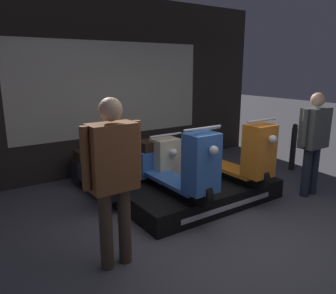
# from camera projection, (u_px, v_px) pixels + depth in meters

# --- Properties ---
(ground_plane) EXTENTS (30.00, 30.00, 0.00)m
(ground_plane) POSITION_uv_depth(u_px,v_px,m) (226.00, 233.00, 3.96)
(ground_plane) COLOR #4C4C51
(shop_wall_back) EXTENTS (6.77, 0.09, 3.20)m
(shop_wall_back) POSITION_uv_depth(u_px,v_px,m) (112.00, 87.00, 6.04)
(shop_wall_back) COLOR #28231E
(shop_wall_back) RESTS_ON ground_plane
(display_platform) EXTENTS (2.29, 1.22, 0.28)m
(display_platform) POSITION_uv_depth(u_px,v_px,m) (200.00, 192.00, 4.87)
(display_platform) COLOR black
(display_platform) RESTS_ON ground_plane
(scooter_display_left) EXTENTS (0.55, 1.70, 0.99)m
(scooter_display_left) POSITION_uv_depth(u_px,v_px,m) (174.00, 165.00, 4.42)
(scooter_display_left) COLOR black
(scooter_display_left) RESTS_ON display_platform
(scooter_display_right) EXTENTS (0.55, 1.70, 0.99)m
(scooter_display_right) POSITION_uv_depth(u_px,v_px,m) (229.00, 154.00, 4.98)
(scooter_display_right) COLOR black
(scooter_display_right) RESTS_ON display_platform
(scooter_backrow_0) EXTENTS (0.55, 1.70, 0.99)m
(scooter_backrow_0) POSITION_uv_depth(u_px,v_px,m) (101.00, 173.00, 4.99)
(scooter_backrow_0) COLOR black
(scooter_backrow_0) RESTS_ON ground_plane
(scooter_backrow_1) EXTENTS (0.55, 1.70, 0.99)m
(scooter_backrow_1) POSITION_uv_depth(u_px,v_px,m) (147.00, 164.00, 5.43)
(scooter_backrow_1) COLOR black
(scooter_backrow_1) RESTS_ON ground_plane
(scooter_backrow_2) EXTENTS (0.55, 1.70, 0.99)m
(scooter_backrow_2) POSITION_uv_depth(u_px,v_px,m) (185.00, 157.00, 5.87)
(scooter_backrow_2) COLOR black
(scooter_backrow_2) RESTS_ON ground_plane
(person_left_browsing) EXTENTS (0.61, 0.25, 1.69)m
(person_left_browsing) POSITION_uv_depth(u_px,v_px,m) (113.00, 170.00, 3.10)
(person_left_browsing) COLOR #473828
(person_left_browsing) RESTS_ON ground_plane
(person_right_browsing) EXTENTS (0.61, 0.25, 1.59)m
(person_right_browsing) POSITION_uv_depth(u_px,v_px,m) (314.00, 136.00, 4.93)
(person_right_browsing) COLOR #232838
(person_right_browsing) RESTS_ON ground_plane
(street_bollard) EXTENTS (0.10, 0.10, 0.91)m
(street_bollard) POSITION_uv_depth(u_px,v_px,m) (293.00, 147.00, 6.29)
(street_bollard) COLOR black
(street_bollard) RESTS_ON ground_plane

